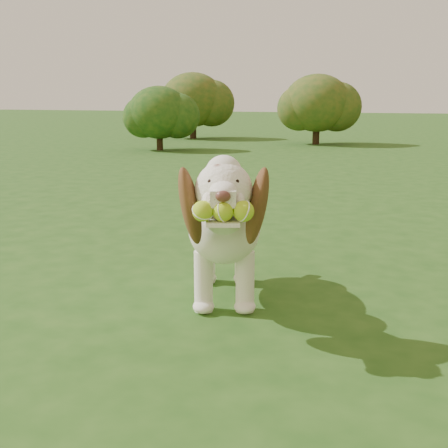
% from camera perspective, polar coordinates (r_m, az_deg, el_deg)
% --- Properties ---
extents(ground, '(80.00, 80.00, 0.00)m').
position_cam_1_polar(ground, '(3.47, 4.77, -5.16)').
color(ground, '#204A15').
rests_on(ground, ground).
extents(dog, '(0.72, 1.23, 0.82)m').
position_cam_1_polar(dog, '(2.89, 0.05, 0.23)').
color(dog, white).
rests_on(dog, ground).
extents(shrub_a, '(1.26, 1.26, 1.31)m').
position_cam_1_polar(shrub_a, '(11.81, -6.62, 11.18)').
color(shrub_a, '#382314').
rests_on(shrub_a, ground).
extents(shrub_b, '(1.55, 1.55, 1.61)m').
position_cam_1_polar(shrub_b, '(13.44, 9.44, 12.02)').
color(shrub_b, '#382314').
rests_on(shrub_b, ground).
extents(shrub_e, '(1.67, 1.67, 1.73)m').
position_cam_1_polar(shrub_e, '(15.22, -3.20, 12.49)').
color(shrub_e, '#382314').
rests_on(shrub_e, ground).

